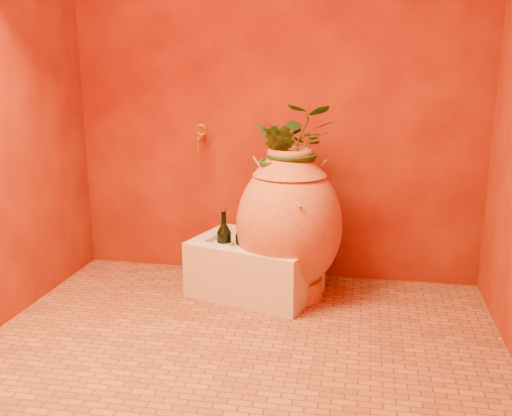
% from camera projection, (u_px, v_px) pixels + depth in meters
% --- Properties ---
extents(floor, '(2.50, 2.50, 0.00)m').
position_uv_depth(floor, '(240.00, 345.00, 2.73)').
color(floor, brown).
rests_on(floor, ground).
extents(wall_back, '(2.50, 0.02, 2.50)m').
position_uv_depth(wall_back, '(275.00, 74.00, 3.38)').
color(wall_back, '#631105').
rests_on(wall_back, ground).
extents(amphora, '(0.66, 0.66, 0.86)m').
position_uv_depth(amphora, '(289.00, 224.00, 3.22)').
color(amphora, '#C76A38').
rests_on(amphora, floor).
extents(stone_basin, '(0.80, 0.66, 0.32)m').
position_uv_depth(stone_basin, '(255.00, 268.00, 3.32)').
color(stone_basin, beige).
rests_on(stone_basin, floor).
extents(wine_bottle_a, '(0.09, 0.09, 0.35)m').
position_uv_depth(wine_bottle_a, '(262.00, 244.00, 3.27)').
color(wine_bottle_a, black).
rests_on(wine_bottle_a, stone_basin).
extents(wine_bottle_b, '(0.09, 0.09, 0.35)m').
position_uv_depth(wine_bottle_b, '(224.00, 245.00, 3.26)').
color(wine_bottle_b, black).
rests_on(wine_bottle_b, stone_basin).
extents(wine_bottle_c, '(0.08, 0.08, 0.34)m').
position_uv_depth(wine_bottle_c, '(242.00, 246.00, 3.24)').
color(wine_bottle_c, black).
rests_on(wine_bottle_c, stone_basin).
extents(wall_tap, '(0.07, 0.15, 0.16)m').
position_uv_depth(wall_tap, '(200.00, 137.00, 3.47)').
color(wall_tap, '#B48D29').
rests_on(wall_tap, wall_back).
extents(plant_main, '(0.47, 0.42, 0.48)m').
position_uv_depth(plant_main, '(296.00, 146.00, 3.13)').
color(plant_main, '#214A1A').
rests_on(plant_main, amphora).
extents(plant_side, '(0.24, 0.22, 0.36)m').
position_uv_depth(plant_side, '(277.00, 156.00, 3.10)').
color(plant_side, '#214A1A').
rests_on(plant_side, amphora).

